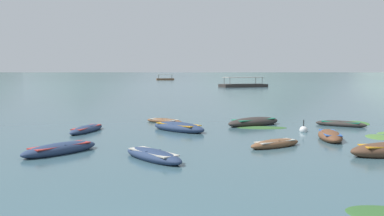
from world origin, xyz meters
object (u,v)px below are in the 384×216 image
(rowboat_7, at_px, (178,127))
(mooring_buoy, at_px, (304,130))
(rowboat_8, at_px, (164,121))
(rowboat_0, at_px, (275,144))
(rowboat_5, at_px, (153,156))
(ferry_2, at_px, (165,79))
(rowboat_4, at_px, (254,122))
(rowboat_6, at_px, (60,149))
(rowboat_3, at_px, (330,136))
(rowboat_1, at_px, (87,129))
(rowboat_9, at_px, (341,124))
(ferry_0, at_px, (243,85))

(rowboat_7, height_order, mooring_buoy, mooring_buoy)
(rowboat_8, bearing_deg, rowboat_0, -55.64)
(rowboat_5, height_order, ferry_2, ferry_2)
(rowboat_4, xyz_separation_m, rowboat_6, (-9.94, -11.40, -0.03))
(rowboat_0, distance_m, rowboat_7, 8.00)
(rowboat_6, bearing_deg, rowboat_0, 12.94)
(rowboat_5, xyz_separation_m, mooring_buoy, (8.25, 9.44, -0.07))
(rowboat_6, bearing_deg, rowboat_3, 20.25)
(rowboat_0, relative_size, rowboat_1, 0.76)
(rowboat_0, distance_m, rowboat_4, 9.03)
(rowboat_3, height_order, mooring_buoy, mooring_buoy)
(rowboat_1, xyz_separation_m, rowboat_6, (0.96, -7.37, 0.04))
(rowboat_4, bearing_deg, ferry_2, 99.32)
(rowboat_1, distance_m, rowboat_3, 14.90)
(mooring_buoy, bearing_deg, ferry_2, 100.19)
(rowboat_6, height_order, ferry_2, ferry_2)
(rowboat_3, xyz_separation_m, rowboat_5, (-9.15, -6.32, -0.02))
(ferry_2, relative_size, mooring_buoy, 8.08)
(rowboat_3, bearing_deg, rowboat_9, 70.11)
(rowboat_7, bearing_deg, rowboat_4, 32.25)
(rowboat_0, xyz_separation_m, rowboat_7, (-5.49, 5.81, 0.06))
(rowboat_7, relative_size, ferry_2, 0.58)
(rowboat_6, bearing_deg, ferry_0, 81.28)
(rowboat_0, xyz_separation_m, mooring_buoy, (2.51, 5.82, -0.05))
(rowboat_1, relative_size, rowboat_8, 1.28)
(rowboat_9, bearing_deg, rowboat_5, -132.27)
(mooring_buoy, bearing_deg, rowboat_7, -179.97)
(rowboat_5, xyz_separation_m, rowboat_6, (-4.61, 1.24, 0.02))
(rowboat_0, height_order, rowboat_9, rowboat_0)
(rowboat_3, relative_size, ferry_2, 0.50)
(rowboat_3, xyz_separation_m, rowboat_9, (2.25, 6.23, -0.05))
(rowboat_3, xyz_separation_m, rowboat_8, (-10.36, 7.47, -0.07))
(rowboat_1, xyz_separation_m, rowboat_7, (5.81, 0.82, 0.06))
(ferry_2, bearing_deg, mooring_buoy, -79.81)
(rowboat_1, height_order, ferry_2, ferry_2)
(ferry_0, relative_size, ferry_2, 1.58)
(rowboat_1, bearing_deg, rowboat_8, 49.92)
(rowboat_9, bearing_deg, rowboat_7, -164.42)
(rowboat_1, xyz_separation_m, rowboat_9, (16.97, 3.93, -0.00))
(rowboat_8, relative_size, rowboat_9, 0.90)
(rowboat_7, relative_size, rowboat_9, 1.21)
(rowboat_0, relative_size, rowboat_8, 0.98)
(rowboat_1, xyz_separation_m, mooring_buoy, (13.82, 0.83, -0.05))
(rowboat_8, relative_size, mooring_buoy, 3.47)
(mooring_buoy, bearing_deg, rowboat_8, 155.33)
(rowboat_8, distance_m, rowboat_9, 12.68)
(rowboat_6, xyz_separation_m, rowboat_8, (3.40, 12.54, -0.06))
(rowboat_8, bearing_deg, rowboat_6, -105.16)
(ferry_2, bearing_deg, rowboat_8, -83.09)
(ferry_2, bearing_deg, rowboat_7, -82.74)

